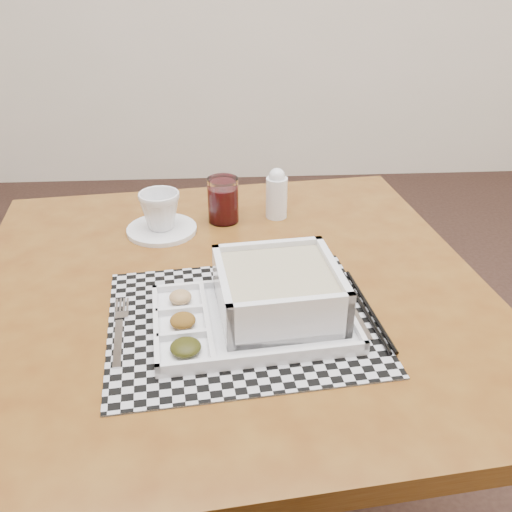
% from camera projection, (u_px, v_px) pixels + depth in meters
% --- Properties ---
extents(dining_table, '(1.03, 1.03, 0.70)m').
position_uv_depth(dining_table, '(230.00, 316.00, 1.08)').
color(dining_table, '#5D2F10').
rests_on(dining_table, ground).
extents(placemat, '(0.47, 0.41, 0.00)m').
position_uv_depth(placemat, '(242.00, 320.00, 0.94)').
color(placemat, '#B4B4BC').
rests_on(placemat, dining_table).
extents(serving_tray, '(0.34, 0.26, 0.09)m').
position_uv_depth(serving_tray, '(270.00, 299.00, 0.93)').
color(serving_tray, white).
rests_on(serving_tray, placemat).
extents(fork, '(0.04, 0.19, 0.00)m').
position_uv_depth(fork, '(121.00, 329.00, 0.92)').
color(fork, '#BABAC1').
rests_on(fork, placemat).
extents(spoon, '(0.04, 0.18, 0.01)m').
position_uv_depth(spoon, '(344.00, 293.00, 1.01)').
color(spoon, '#BABAC1').
rests_on(spoon, placemat).
extents(chopsticks, '(0.04, 0.24, 0.01)m').
position_uv_depth(chopsticks, '(367.00, 309.00, 0.96)').
color(chopsticks, black).
rests_on(chopsticks, placemat).
extents(saucer, '(0.15, 0.15, 0.01)m').
position_uv_depth(saucer, '(162.00, 230.00, 1.23)').
color(saucer, white).
rests_on(saucer, dining_table).
extents(cup, '(0.11, 0.11, 0.08)m').
position_uv_depth(cup, '(160.00, 210.00, 1.21)').
color(cup, white).
rests_on(cup, saucer).
extents(juice_glass, '(0.07, 0.07, 0.10)m').
position_uv_depth(juice_glass, '(223.00, 202.00, 1.25)').
color(juice_glass, white).
rests_on(juice_glass, dining_table).
extents(creamer_bottle, '(0.05, 0.05, 0.12)m').
position_uv_depth(creamer_bottle, '(277.00, 194.00, 1.27)').
color(creamer_bottle, white).
rests_on(creamer_bottle, dining_table).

